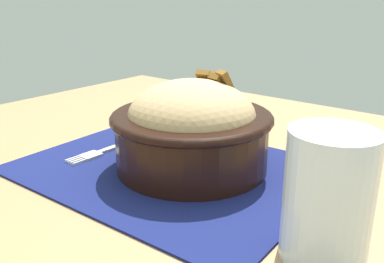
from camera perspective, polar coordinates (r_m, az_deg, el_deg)
name	(u,v)px	position (r m, az deg, el deg)	size (l,w,h in m)	color
table	(184,218)	(0.61, -1.09, -11.82)	(1.03, 0.86, 0.77)	#99754C
placemat	(171,168)	(0.56, -2.91, -5.06)	(0.38, 0.30, 0.00)	#11194C
bowl	(192,128)	(0.54, 0.01, 0.52)	(0.23, 0.23, 0.13)	black
fork	(101,152)	(0.62, -12.31, -2.72)	(0.02, 0.12, 0.00)	silver
drinking_glass	(327,204)	(0.38, 18.05, -9.47)	(0.08, 0.08, 0.12)	silver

